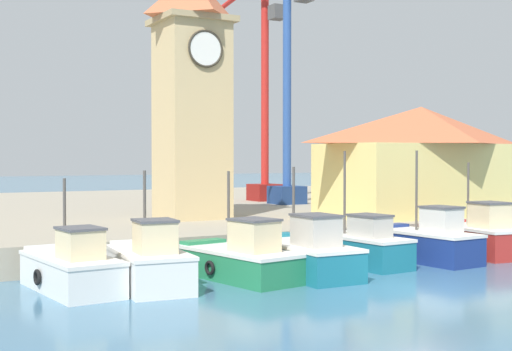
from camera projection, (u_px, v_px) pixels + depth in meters
The scene contains 13 objects.
ground_plane at pixel (421, 290), 23.14m from camera, with size 300.00×300.00×0.00m, color teal.
quay_wharf at pixel (134, 213), 47.79m from camera, with size 120.00×40.00×1.17m, color #9E937F.
fishing_boat_far_left at pixel (72, 269), 22.82m from camera, with size 2.42×4.92×3.62m.
fishing_boat_left_outer at pixel (149, 264), 23.35m from camera, with size 2.41×4.50×3.87m.
fishing_boat_left_inner at pixel (241, 259), 25.08m from camera, with size 2.95×5.28×3.81m.
fishing_boat_mid_left at pixel (304, 255), 25.87m from camera, with size 2.25×5.27×3.96m.
fishing_boat_center at pixel (356, 246), 28.45m from camera, with size 2.23×5.21×4.57m.
fishing_boat_mid_right at pixel (428, 242), 29.34m from camera, with size 2.28×4.78×4.59m.
fishing_boat_right_inner at pixel (478, 237), 31.22m from camera, with size 2.57×4.86×4.08m.
clock_tower at pixel (192, 89), 36.47m from camera, with size 3.69×3.69×14.20m.
warehouse_right at pixel (421, 160), 38.77m from camera, with size 10.99×6.03×5.89m.
port_crane_near at pixel (262, 114), 51.72m from camera, with size 2.99×10.88×16.45m.
port_crane_far at pixel (283, 107), 48.05m from camera, with size 5.11×9.19×17.41m.
Camera 1 is at (-15.81, -17.59, 4.31)m, focal length 50.00 mm.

